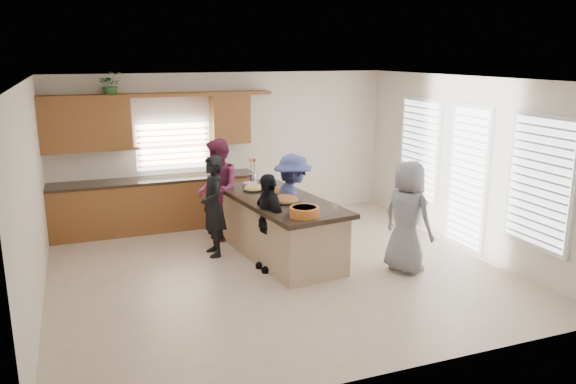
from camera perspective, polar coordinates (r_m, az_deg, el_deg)
name	(u,v)px	position (r m, az deg, el deg)	size (l,w,h in m)	color
floor	(280,270)	(8.45, -0.87, -7.94)	(6.50, 6.50, 0.00)	beige
room_shell	(279,144)	(7.94, -0.92, 4.90)	(6.52, 6.02, 2.81)	silver
back_cabinetry	(151,181)	(10.42, -13.72, 1.14)	(4.08, 0.66, 2.46)	#925A2A
right_wall_glazing	(470,168)	(9.51, 17.96, 2.30)	(0.06, 4.00, 2.25)	white
island	(279,228)	(8.89, -0.87, -3.72)	(1.50, 2.83, 0.95)	tan
platter_front	(285,200)	(8.50, -0.27, -0.86)	(0.44, 0.44, 0.18)	black
platter_mid	(281,191)	(9.05, -0.69, 0.06)	(0.38, 0.38, 0.15)	black
platter_back	(254,189)	(9.25, -3.49, 0.34)	(0.36, 0.36, 0.15)	black
salad_bowl	(304,211)	(7.75, 1.68, -1.97)	(0.41, 0.41, 0.14)	#C16123
clear_cup	(335,207)	(8.09, 4.82, -1.48)	(0.07, 0.07, 0.11)	white
plate_stack	(250,184)	(9.58, -3.90, 0.79)	(0.25, 0.25, 0.05)	#A87EB7
flower_vase	(253,170)	(9.80, -3.59, 2.23)	(0.14, 0.14, 0.43)	silver
potted_plant	(111,85)	(10.23, -17.58, 10.36)	(0.40, 0.35, 0.45)	#2E6628
woman_left_back	(213,206)	(8.91, -7.62, -1.44)	(0.59, 0.38, 1.61)	black
woman_left_mid	(218,190)	(9.65, -7.12, 0.21)	(0.85, 0.66, 1.75)	maroon
woman_left_front	(268,222)	(8.26, -2.01, -3.08)	(0.86, 0.36, 1.46)	black
woman_right_back	(293,206)	(8.79, 0.51, -1.43)	(1.06, 0.61, 1.64)	#38407B
woman_right_front	(407,217)	(8.35, 12.03, -2.50)	(0.81, 0.53, 1.66)	slate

